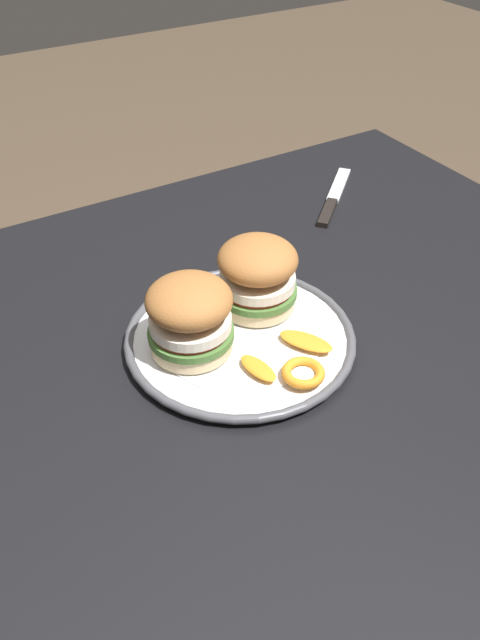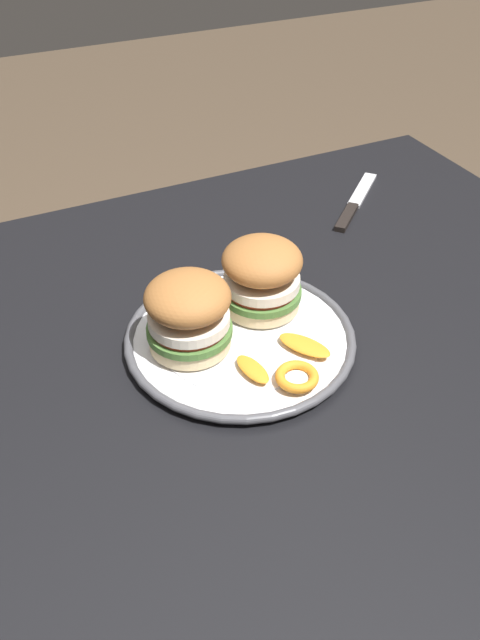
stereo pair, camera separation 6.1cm
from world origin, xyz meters
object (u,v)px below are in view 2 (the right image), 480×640
dinner_plate (240,338)px  table_knife (354,205)px  sandwich_half_right (262,275)px  dining_table (286,411)px  sandwich_half_left (188,312)px

dinner_plate → table_knife: (0.34, 0.25, -0.01)m
dinner_plate → sandwich_half_right: sandwich_half_right is taller
dining_table → sandwich_half_left: bearing=151.0°
dining_table → sandwich_half_right: sandwich_half_right is taller
sandwich_half_right → table_knife: bearing=35.3°
dining_table → sandwich_half_left: sandwich_half_left is taller
table_knife → sandwich_half_right: bearing=-144.7°
dining_table → sandwich_half_left: (-0.11, 0.06, 0.17)m
sandwich_half_right → dining_table: bearing=-93.9°
table_knife → dining_table: bearing=-134.5°
dinner_plate → sandwich_half_left: sandwich_half_left is taller
dining_table → table_knife: (0.29, 0.30, 0.10)m
dinner_plate → table_knife: bearing=35.9°
dinner_plate → sandwich_half_left: 0.09m
sandwich_half_left → table_knife: size_ratio=0.75×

